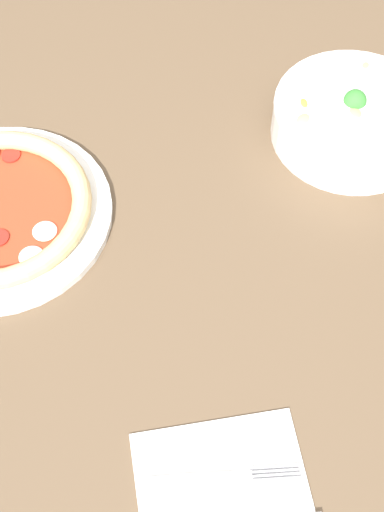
{
  "coord_description": "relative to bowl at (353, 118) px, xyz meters",
  "views": [
    {
      "loc": [
        0.55,
        -0.05,
        1.54
      ],
      "look_at": [
        0.06,
        -0.0,
        0.8
      ],
      "focal_mm": 50.0,
      "sensor_mm": 36.0,
      "label": 1
    }
  ],
  "objects": [
    {
      "name": "dining_table",
      "position": [
        0.13,
        -0.24,
        -0.14
      ],
      "size": [
        1.25,
        0.93,
        0.78
      ],
      "color": "brown",
      "rests_on": "ground_plane"
    },
    {
      "name": "ground_plane",
      "position": [
        0.13,
        -0.24,
        -0.81
      ],
      "size": [
        8.0,
        8.0,
        0.0
      ],
      "primitive_type": "plane",
      "color": "gray"
    },
    {
      "name": "fork",
      "position": [
        0.47,
        -0.25,
        -0.03
      ],
      "size": [
        0.02,
        0.17,
        0.0
      ],
      "rotation": [
        0.0,
        0.0,
        1.53
      ],
      "color": "silver",
      "rests_on": "napkin"
    },
    {
      "name": "bowl",
      "position": [
        0.0,
        0.0,
        0.0
      ],
      "size": [
        0.23,
        0.23,
        0.08
      ],
      "color": "white",
      "rests_on": "dining_table"
    },
    {
      "name": "napkin",
      "position": [
        0.5,
        -0.25,
        -0.03
      ],
      "size": [
        0.19,
        0.19,
        0.0
      ],
      "color": "white",
      "rests_on": "dining_table"
    }
  ]
}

